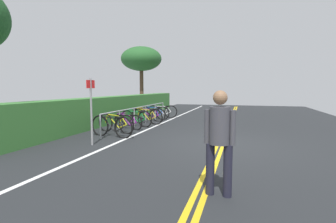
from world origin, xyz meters
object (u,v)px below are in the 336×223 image
object	(u,v)px
bicycle_7	(162,112)
sign_post_near	(91,105)
bicycle_0	(111,126)
bicycle_4	(147,116)
bicycle_1	(116,123)
bicycle_5	(149,115)
bike_rack	(140,111)
bicycle_3	(136,118)
bicycle_6	(154,113)
tree_mid	(141,59)
pedestrian	(219,136)
bicycle_2	(128,121)

from	to	relation	value
bicycle_7	sign_post_near	xyz separation A→B (m)	(-7.30, -0.14, 0.86)
bicycle_0	bicycle_4	world-z (taller)	bicycle_0
bicycle_1	bicycle_5	world-z (taller)	bicycle_1
bicycle_4	bicycle_7	xyz separation A→B (m)	(2.56, 0.04, -0.01)
bike_rack	bicycle_3	bearing A→B (deg)	176.59
bicycle_0	bicycle_3	bearing A→B (deg)	3.93
bicycle_3	bicycle_6	world-z (taller)	bicycle_6
bicycle_6	tree_mid	bearing A→B (deg)	28.19
bike_rack	pedestrian	xyz separation A→B (m)	(-6.85, -4.23, 0.34)
bicycle_5	bike_rack	bearing A→B (deg)	-177.44
bicycle_5	bicycle_6	distance (m)	0.81
bicycle_1	bicycle_7	size ratio (longest dim) A/B	1.07
bike_rack	pedestrian	bearing A→B (deg)	-148.29
bicycle_6	bicycle_7	xyz separation A→B (m)	(0.87, -0.21, -0.00)
bike_rack	bicycle_6	world-z (taller)	bike_rack
bicycle_5	pedestrian	world-z (taller)	pedestrian
bicycle_3	pedestrian	bearing A→B (deg)	-146.40
bicycle_3	pedestrian	xyz separation A→B (m)	(-6.41, -4.26, 0.61)
bike_rack	bicycle_7	size ratio (longest dim) A/B	4.13
bicycle_4	bicycle_7	world-z (taller)	bicycle_4
bicycle_3	bicycle_5	bearing A→B (deg)	1.07
bicycle_6	pedestrian	bearing A→B (deg)	-154.21
bicycle_3	bicycle_7	distance (m)	3.45
bike_rack	bicycle_4	distance (m)	0.54
bike_rack	bicycle_6	distance (m)	2.16
bicycle_1	bicycle_4	world-z (taller)	bicycle_4
bicycle_1	sign_post_near	size ratio (longest dim) A/B	0.89
pedestrian	sign_post_near	size ratio (longest dim) A/B	0.84
bicycle_1	sign_post_near	xyz separation A→B (m)	(-2.16, -0.36, 0.86)
bike_rack	bicycle_2	xyz separation A→B (m)	(-1.22, 0.05, -0.32)
bicycle_0	bicycle_4	bearing A→B (deg)	0.09
bike_rack	sign_post_near	xyz separation A→B (m)	(-4.29, -0.23, 0.59)
bicycle_1	bicycle_6	world-z (taller)	bicycle_1
bicycle_2	sign_post_near	world-z (taller)	sign_post_near
pedestrian	bicycle_5	bearing A→B (deg)	27.67
bicycle_1	bicycle_7	world-z (taller)	bicycle_1
bicycle_5	pedestrian	xyz separation A→B (m)	(-8.18, -4.29, 0.63)
bike_rack	bicycle_5	xyz separation A→B (m)	(1.33, 0.06, -0.29)
bicycle_0	bicycle_2	xyz separation A→B (m)	(1.73, 0.19, -0.06)
bicycle_6	bicycle_0	bearing A→B (deg)	-177.11
bicycle_2	sign_post_near	distance (m)	3.21
bicycle_5	bicycle_6	bearing A→B (deg)	3.66
tree_mid	bicycle_0	bearing A→B (deg)	-162.89
bicycle_3	sign_post_near	bearing A→B (deg)	-176.12
pedestrian	sign_post_near	bearing A→B (deg)	57.38
bicycle_0	bicycle_7	world-z (taller)	bicycle_0
bicycle_1	bicycle_5	bearing A→B (deg)	-1.13
bicycle_5	tree_mid	xyz separation A→B (m)	(6.55, 3.13, 3.61)
bicycle_4	bicycle_5	xyz separation A→B (m)	(0.88, 0.20, -0.02)
bicycle_5	tree_mid	world-z (taller)	tree_mid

